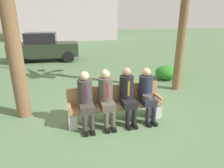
% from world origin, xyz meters
% --- Properties ---
extents(ground_plane, '(80.00, 80.00, 0.00)m').
position_xyz_m(ground_plane, '(0.00, 0.00, 0.00)').
color(ground_plane, '#516F48').
extents(park_bench, '(2.34, 0.44, 0.90)m').
position_xyz_m(park_bench, '(0.07, -0.23, 0.44)').
color(park_bench, '#99754C').
rests_on(park_bench, ground).
extents(seated_man_leftmost, '(0.34, 0.72, 1.34)m').
position_xyz_m(seated_man_leftmost, '(-0.68, -0.36, 0.74)').
color(seated_man_leftmost, '#38332D').
rests_on(seated_man_leftmost, ground).
extents(seated_man_centerleft, '(0.34, 0.72, 1.34)m').
position_xyz_m(seated_man_centerleft, '(-0.19, -0.36, 0.75)').
color(seated_man_centerleft, '#4C473D').
rests_on(seated_man_centerleft, ground).
extents(seated_man_centerright, '(0.34, 0.72, 1.36)m').
position_xyz_m(seated_man_centerright, '(0.33, -0.36, 0.76)').
color(seated_man_centerright, black).
rests_on(seated_man_centerright, ground).
extents(seated_man_rightmost, '(0.34, 0.72, 1.32)m').
position_xyz_m(seated_man_rightmost, '(0.84, -0.37, 0.73)').
color(seated_man_rightmost, '#23232D').
rests_on(seated_man_rightmost, ground).
extents(shrub_near_bench, '(0.94, 0.86, 0.59)m').
position_xyz_m(shrub_near_bench, '(3.06, 2.52, 0.29)').
color(shrub_near_bench, '#277824').
rests_on(shrub_near_bench, ground).
extents(parked_car_near, '(3.96, 1.83, 1.68)m').
position_xyz_m(parked_car_near, '(-2.14, 7.74, 0.84)').
color(parked_car_near, '#232D1E').
rests_on(parked_car_near, ground).
extents(street_lamp, '(0.24, 0.24, 3.98)m').
position_xyz_m(street_lamp, '(-3.46, 6.05, 2.41)').
color(street_lamp, black).
rests_on(street_lamp, ground).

